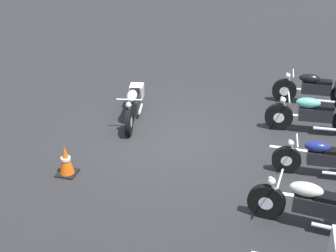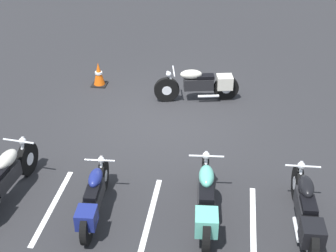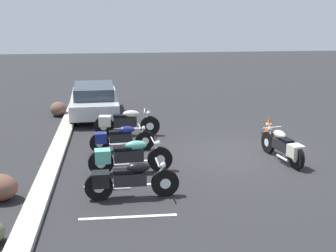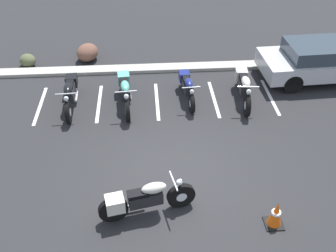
{
  "view_description": "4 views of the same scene",
  "coord_description": "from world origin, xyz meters",
  "px_view_note": "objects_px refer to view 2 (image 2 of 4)",
  "views": [
    {
      "loc": [
        9.37,
        2.55,
        5.38
      ],
      "look_at": [
        0.67,
        0.12,
        0.68
      ],
      "focal_mm": 50.0,
      "sensor_mm": 36.0,
      "label": 1
    },
    {
      "loc": [
        -1.48,
        9.56,
        5.71
      ],
      "look_at": [
        -0.37,
        1.92,
        1.03
      ],
      "focal_mm": 50.0,
      "sensor_mm": 36.0,
      "label": 2
    },
    {
      "loc": [
        -13.09,
        3.5,
        4.42
      ],
      "look_at": [
        0.57,
        2.0,
        0.8
      ],
      "focal_mm": 50.0,
      "sensor_mm": 36.0,
      "label": 3
    },
    {
      "loc": [
        -0.62,
        -7.04,
        6.88
      ],
      "look_at": [
        -0.06,
        1.08,
        0.71
      ],
      "focal_mm": 42.0,
      "sensor_mm": 36.0,
      "label": 4
    }
  ],
  "objects_px": {
    "motorcycle_cream_featured": "(201,84)",
    "parked_bike_3": "(2,181)",
    "parked_bike_1": "(206,199)",
    "parked_bike_2": "(94,198)",
    "parked_bike_0": "(306,210)",
    "traffic_cone": "(99,75)"
  },
  "relations": [
    {
      "from": "motorcycle_cream_featured",
      "to": "parked_bike_0",
      "type": "height_order",
      "value": "parked_bike_0"
    },
    {
      "from": "parked_bike_1",
      "to": "traffic_cone",
      "type": "xyz_separation_m",
      "value": [
        3.29,
        -4.99,
        -0.16
      ]
    },
    {
      "from": "motorcycle_cream_featured",
      "to": "parked_bike_1",
      "type": "height_order",
      "value": "parked_bike_1"
    },
    {
      "from": "parked_bike_1",
      "to": "traffic_cone",
      "type": "bearing_deg",
      "value": 28.58
    },
    {
      "from": "motorcycle_cream_featured",
      "to": "parked_bike_3",
      "type": "bearing_deg",
      "value": 42.76
    },
    {
      "from": "parked_bike_3",
      "to": "traffic_cone",
      "type": "distance_m",
      "value": 5.02
    },
    {
      "from": "parked_bike_1",
      "to": "parked_bike_3",
      "type": "distance_m",
      "value": 3.7
    },
    {
      "from": "parked_bike_1",
      "to": "traffic_cone",
      "type": "relative_size",
      "value": 3.41
    },
    {
      "from": "parked_bike_3",
      "to": "traffic_cone",
      "type": "height_order",
      "value": "parked_bike_3"
    },
    {
      "from": "parked_bike_2",
      "to": "traffic_cone",
      "type": "distance_m",
      "value": 5.34
    },
    {
      "from": "motorcycle_cream_featured",
      "to": "traffic_cone",
      "type": "height_order",
      "value": "motorcycle_cream_featured"
    },
    {
      "from": "motorcycle_cream_featured",
      "to": "parked_bike_0",
      "type": "xyz_separation_m",
      "value": [
        -2.13,
        4.51,
        0.0
      ]
    },
    {
      "from": "motorcycle_cream_featured",
      "to": "parked_bike_3",
      "type": "distance_m",
      "value": 5.55
    },
    {
      "from": "parked_bike_2",
      "to": "parked_bike_3",
      "type": "distance_m",
      "value": 1.77
    },
    {
      "from": "parked_bike_1",
      "to": "motorcycle_cream_featured",
      "type": "bearing_deg",
      "value": 1.01
    },
    {
      "from": "parked_bike_1",
      "to": "parked_bike_2",
      "type": "distance_m",
      "value": 1.95
    },
    {
      "from": "parked_bike_2",
      "to": "traffic_cone",
      "type": "bearing_deg",
      "value": 10.68
    },
    {
      "from": "parked_bike_0",
      "to": "parked_bike_3",
      "type": "relative_size",
      "value": 0.98
    },
    {
      "from": "parked_bike_1",
      "to": "traffic_cone",
      "type": "distance_m",
      "value": 5.98
    },
    {
      "from": "parked_bike_1",
      "to": "parked_bike_2",
      "type": "bearing_deg",
      "value": 90.48
    },
    {
      "from": "traffic_cone",
      "to": "parked_bike_3",
      "type": "bearing_deg",
      "value": 85.3
    },
    {
      "from": "parked_bike_2",
      "to": "traffic_cone",
      "type": "xyz_separation_m",
      "value": [
        1.35,
        -5.17,
        -0.11
      ]
    }
  ]
}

